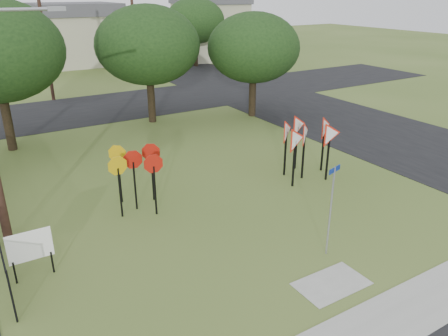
# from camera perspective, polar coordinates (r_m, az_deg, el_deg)

# --- Properties ---
(ground) EXTENTS (140.00, 140.00, 0.00)m
(ground) POSITION_cam_1_polar(r_m,az_deg,el_deg) (14.20, 7.03, -9.80)
(ground) COLOR #435B22
(sidewalk) EXTENTS (30.00, 1.60, 0.02)m
(sidewalk) POSITION_cam_1_polar(r_m,az_deg,el_deg) (11.88, 20.24, -18.52)
(sidewalk) COLOR gray
(sidewalk) RESTS_ON ground
(street_right) EXTENTS (8.00, 50.00, 0.02)m
(street_right) POSITION_cam_1_polar(r_m,az_deg,el_deg) (28.56, 13.80, 6.44)
(street_right) COLOR black
(street_right) RESTS_ON ground
(street_far) EXTENTS (60.00, 8.00, 0.02)m
(street_far) POSITION_cam_1_polar(r_m,az_deg,el_deg) (31.20, -16.29, 7.52)
(street_far) COLOR black
(street_far) RESTS_ON ground
(curb_pad) EXTENTS (2.00, 1.20, 0.02)m
(curb_pad) POSITION_cam_1_polar(r_m,az_deg,el_deg) (12.75, 13.87, -14.47)
(curb_pad) COLOR gray
(curb_pad) RESTS_ON ground
(street_name_sign) EXTENTS (0.57, 0.19, 2.87)m
(street_name_sign) POSITION_cam_1_polar(r_m,az_deg,el_deg) (13.18, 13.79, -4.78)
(street_name_sign) COLOR #93959B
(street_name_sign) RESTS_ON ground
(stop_sign_cluster) EXTENTS (2.16, 1.89, 2.30)m
(stop_sign_cluster) POSITION_cam_1_polar(r_m,az_deg,el_deg) (15.84, -11.55, 0.40)
(stop_sign_cluster) COLOR black
(stop_sign_cluster) RESTS_ON ground
(yield_sign_cluster) EXTENTS (3.26, 1.86, 2.59)m
(yield_sign_cluster) POSITION_cam_1_polar(r_m,az_deg,el_deg) (18.59, 10.72, 4.35)
(yield_sign_cluster) COLOR black
(yield_sign_cluster) RESTS_ON ground
(info_board) EXTENTS (1.18, 0.05, 1.47)m
(info_board) POSITION_cam_1_polar(r_m,az_deg,el_deg) (13.21, -24.00, -9.48)
(info_board) COLOR black
(info_board) RESTS_ON ground
(far_pole_a) EXTENTS (1.40, 0.24, 9.00)m
(far_pole_a) POSITION_cam_1_polar(r_m,az_deg,el_deg) (33.91, -22.46, 15.80)
(far_pole_a) COLOR #39241A
(far_pole_a) RESTS_ON ground
(far_pole_b) EXTENTS (1.40, 0.24, 8.50)m
(far_pole_b) POSITION_cam_1_polar(r_m,az_deg,el_deg) (39.85, -11.69, 17.34)
(far_pole_b) COLOR #39241A
(far_pole_b) RESTS_ON ground
(house_mid) EXTENTS (8.40, 8.40, 6.20)m
(house_mid) POSITION_cam_1_polar(r_m,az_deg,el_deg) (50.85, -18.70, 16.29)
(house_mid) COLOR #B7B493
(house_mid) RESTS_ON ground
(house_right) EXTENTS (8.30, 8.30, 7.20)m
(house_right) POSITION_cam_1_polar(r_m,az_deg,el_deg) (52.21, -1.86, 18.07)
(house_right) COLOR #B7B493
(house_right) RESTS_ON ground
(tree_near_mid) EXTENTS (6.00, 6.00, 6.80)m
(tree_near_mid) POSITION_cam_1_polar(r_m,az_deg,el_deg) (26.32, -9.93, 15.52)
(tree_near_mid) COLOR black
(tree_near_mid) RESTS_ON ground
(tree_near_right) EXTENTS (5.60, 5.60, 6.33)m
(tree_near_right) POSITION_cam_1_polar(r_m,az_deg,el_deg) (27.45, 3.89, 15.40)
(tree_near_right) COLOR black
(tree_near_right) RESTS_ON ground
(tree_far_right) EXTENTS (6.00, 6.00, 6.80)m
(tree_far_right) POSITION_cam_1_polar(r_m,az_deg,el_deg) (46.73, -3.82, 18.63)
(tree_far_right) COLOR black
(tree_far_right) RESTS_ON ground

